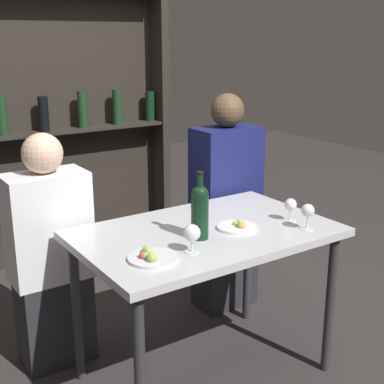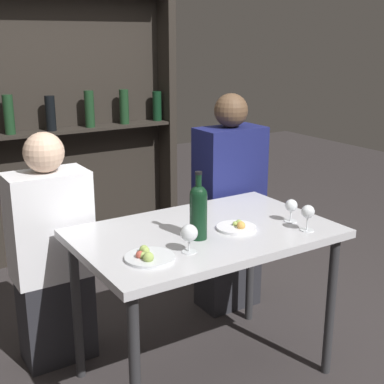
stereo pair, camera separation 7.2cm
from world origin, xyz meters
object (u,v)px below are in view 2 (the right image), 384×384
at_px(wine_glass_1, 308,213).
at_px(food_plate_1, 148,256).
at_px(wine_glass_0, 189,234).
at_px(wine_glass_2, 291,207).
at_px(wine_bottle, 198,209).
at_px(seated_person_left, 52,258).
at_px(seated_person_right, 229,210).
at_px(food_plate_0, 237,227).

xyz_separation_m(wine_glass_1, food_plate_1, (-0.75, 0.10, -0.07)).
xyz_separation_m(wine_glass_0, wine_glass_1, (0.58, -0.07, 0.00)).
xyz_separation_m(wine_glass_0, wine_glass_2, (0.60, 0.06, -0.01)).
bearing_deg(wine_bottle, seated_person_left, 128.24).
height_order(wine_glass_0, seated_person_right, seated_person_right).
bearing_deg(wine_glass_2, wine_glass_0, -174.26).
height_order(wine_glass_1, food_plate_1, wine_glass_1).
height_order(wine_glass_0, seated_person_left, seated_person_left).
distance_m(wine_bottle, wine_glass_1, 0.50).
bearing_deg(food_plate_0, wine_glass_2, -11.09).
relative_size(wine_glass_2, seated_person_left, 0.09).
bearing_deg(seated_person_right, wine_glass_2, -99.96).
bearing_deg(seated_person_right, wine_glass_1, -99.77).
distance_m(wine_glass_0, wine_glass_2, 0.60).
relative_size(wine_bottle, food_plate_0, 1.63).
bearing_deg(wine_glass_0, food_plate_0, 19.26).
relative_size(wine_glass_0, wine_glass_2, 1.09).
distance_m(wine_bottle, wine_glass_2, 0.49).
relative_size(food_plate_0, seated_person_right, 0.14).
relative_size(wine_glass_0, seated_person_left, 0.10).
bearing_deg(wine_glass_1, seated_person_left, 140.34).
height_order(wine_bottle, food_plate_1, wine_bottle).
xyz_separation_m(wine_glass_2, seated_person_right, (0.11, 0.64, -0.22)).
relative_size(wine_bottle, wine_glass_0, 2.51).
xyz_separation_m(wine_glass_0, seated_person_left, (-0.35, 0.70, -0.28)).
xyz_separation_m(wine_glass_1, food_plate_0, (-0.25, 0.18, -0.07)).
bearing_deg(wine_glass_2, food_plate_0, 168.91).
bearing_deg(wine_glass_2, seated_person_left, 145.99).
bearing_deg(food_plate_1, wine_bottle, 16.14).
bearing_deg(food_plate_0, seated_person_left, 139.03).
xyz_separation_m(seated_person_left, seated_person_right, (1.06, 0.00, 0.06)).
bearing_deg(wine_glass_2, seated_person_right, 80.04).
height_order(wine_glass_2, seated_person_right, seated_person_right).
distance_m(wine_glass_1, seated_person_right, 0.81).
height_order(wine_bottle, seated_person_left, seated_person_left).
xyz_separation_m(wine_glass_1, seated_person_right, (0.13, 0.77, -0.22)).
relative_size(wine_glass_0, food_plate_0, 0.65).
bearing_deg(wine_glass_1, food_plate_1, 172.71).
height_order(seated_person_left, seated_person_right, seated_person_right).
bearing_deg(wine_glass_2, wine_glass_1, -98.87).
bearing_deg(wine_glass_2, food_plate_1, -177.51).
bearing_deg(wine_glass_1, food_plate_0, 144.09).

